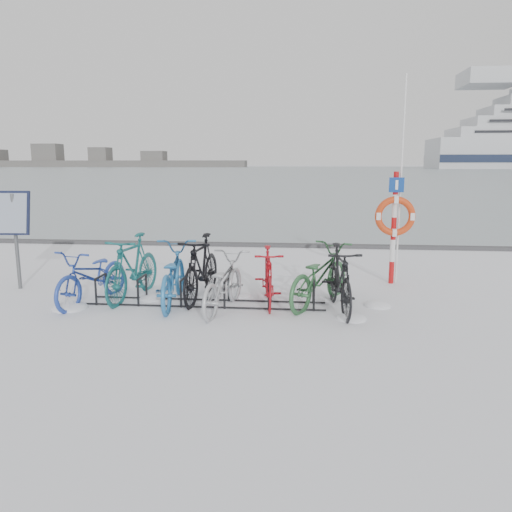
{
  "coord_description": "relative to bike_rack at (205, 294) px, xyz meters",
  "views": [
    {
      "loc": [
        1.63,
        -7.94,
        2.34
      ],
      "look_at": [
        0.79,
        0.6,
        0.73
      ],
      "focal_mm": 35.0,
      "sensor_mm": 36.0,
      "label": 1
    }
  ],
  "objects": [
    {
      "name": "bike_0",
      "position": [
        -1.92,
        -0.02,
        0.31
      ],
      "size": [
        1.06,
        1.96,
        0.98
      ],
      "primitive_type": "imported",
      "rotation": [
        0.0,
        0.0,
        -0.23
      ],
      "color": "#2541A0",
      "rests_on": "ground"
    },
    {
      "name": "snow_drifts",
      "position": [
        0.0,
        -0.15,
        -0.18
      ],
      "size": [
        5.53,
        1.52,
        0.2
      ],
      "color": "white",
      "rests_on": "ground"
    },
    {
      "name": "info_board",
      "position": [
        -3.69,
        0.69,
        1.14
      ],
      "size": [
        0.63,
        0.28,
        1.83
      ],
      "rotation": [
        0.0,
        0.0,
        0.08
      ],
      "color": "#595B5E",
      "rests_on": "ground"
    },
    {
      "name": "bike_5",
      "position": [
        1.04,
        0.17,
        0.31
      ],
      "size": [
        0.64,
        1.68,
        0.98
      ],
      "primitive_type": "imported",
      "rotation": [
        0.0,
        0.0,
        0.11
      ],
      "color": "#AA1019",
      "rests_on": "ground"
    },
    {
      "name": "ground",
      "position": [
        0.0,
        0.0,
        -0.18
      ],
      "size": [
        900.0,
        900.0,
        0.0
      ],
      "primitive_type": "plane",
      "color": "white",
      "rests_on": "ground"
    },
    {
      "name": "bike_3",
      "position": [
        -0.14,
        0.37,
        0.39
      ],
      "size": [
        0.72,
        1.95,
        1.15
      ],
      "primitive_type": "imported",
      "rotation": [
        0.0,
        0.0,
        -0.1
      ],
      "color": "black",
      "rests_on": "ground"
    },
    {
      "name": "bike_1",
      "position": [
        -1.34,
        0.31,
        0.39
      ],
      "size": [
        0.8,
        1.97,
        1.15
      ],
      "primitive_type": "imported",
      "rotation": [
        0.0,
        0.0,
        -0.14
      ],
      "color": "#175D5F",
      "rests_on": "ground"
    },
    {
      "name": "lifebuoy_station",
      "position": [
        3.35,
        1.76,
        1.15
      ],
      "size": [
        0.76,
        0.22,
        3.95
      ],
      "color": "#B10E10",
      "rests_on": "ground"
    },
    {
      "name": "bike_4",
      "position": [
        0.34,
        -0.25,
        0.29
      ],
      "size": [
        0.92,
        1.87,
        0.94
      ],
      "primitive_type": "imported",
      "rotation": [
        0.0,
        0.0,
        2.97
      ],
      "color": "#A5A9AD",
      "rests_on": "ground"
    },
    {
      "name": "bike_rack",
      "position": [
        0.0,
        0.0,
        0.0
      ],
      "size": [
        4.0,
        0.48,
        0.46
      ],
      "color": "black",
      "rests_on": "ground"
    },
    {
      "name": "shoreline",
      "position": [
        -122.02,
        260.0,
        2.61
      ],
      "size": [
        180.0,
        12.0,
        9.5
      ],
      "color": "#4A4A4A",
      "rests_on": "ground"
    },
    {
      "name": "quay_edge",
      "position": [
        0.0,
        5.9,
        -0.13
      ],
      "size": [
        400.0,
        0.25,
        0.1
      ],
      "primitive_type": "cube",
      "color": "#3F3F42",
      "rests_on": "ground"
    },
    {
      "name": "bike_2",
      "position": [
        -0.56,
        0.04,
        0.34
      ],
      "size": [
        0.88,
        2.04,
        1.04
      ],
      "primitive_type": "imported",
      "rotation": [
        0.0,
        0.0,
        3.24
      ],
      "color": "#2770AE",
      "rests_on": "ground"
    },
    {
      "name": "bike_7",
      "position": [
        2.2,
        -0.12,
        0.36
      ],
      "size": [
        0.73,
        1.86,
        1.09
      ],
      "primitive_type": "imported",
      "rotation": [
        0.0,
        0.0,
        0.12
      ],
      "color": "black",
      "rests_on": "ground"
    },
    {
      "name": "bike_6",
      "position": [
        1.89,
        0.24,
        0.33
      ],
      "size": [
        1.53,
        2.05,
        1.03
      ],
      "primitive_type": "imported",
      "rotation": [
        0.0,
        0.0,
        2.65
      ],
      "color": "#2D6136",
      "rests_on": "ground"
    },
    {
      "name": "ice_sheet",
      "position": [
        0.0,
        155.0,
        -0.17
      ],
      "size": [
        400.0,
        298.0,
        0.02
      ],
      "primitive_type": "cube",
      "color": "#98A4AB",
      "rests_on": "ground"
    }
  ]
}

